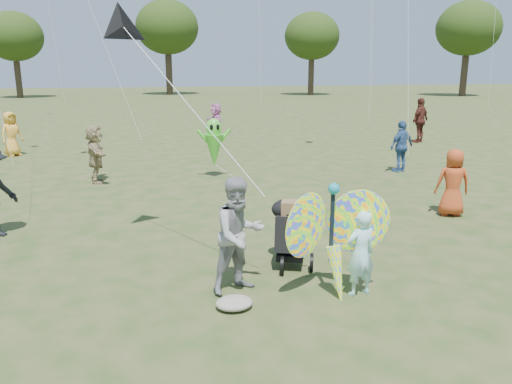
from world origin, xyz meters
TOP-DOWN VIEW (x-y plane):
  - ground at (0.00, 0.00)m, footprint 160.00×160.00m
  - child_girl at (0.84, -0.43)m, footprint 0.49×0.36m
  - adult_man at (-0.78, 0.12)m, footprint 0.99×0.88m
  - grey_bag at (-0.96, -0.43)m, footprint 0.50×0.41m
  - crowd_a at (4.47, 2.76)m, footprint 0.82×0.65m
  - crowd_c at (5.79, 7.30)m, footprint 1.00×0.68m
  - crowd_d at (-3.26, 7.95)m, footprint 0.64×1.54m
  - crowd_g at (-6.54, 13.16)m, footprint 0.92×0.92m
  - crowd_h at (9.74, 12.78)m, footprint 1.20×0.97m
  - crowd_j at (1.23, 14.90)m, footprint 0.67×1.60m
  - jogging_stroller at (0.23, 0.91)m, footprint 0.74×1.14m
  - butterfly_kite at (0.47, -0.35)m, footprint 1.74×0.75m
  - delta_kite_rig at (-2.21, 2.31)m, footprint 2.31×2.44m
  - alien_kite at (0.05, 7.79)m, footprint 1.12×0.69m
  - tree_line at (3.67, 44.99)m, footprint 91.78×33.60m

SIDE VIEW (x-z plane):
  - ground at x=0.00m, z-range 0.00..0.00m
  - grey_bag at x=-0.96m, z-range 0.00..0.16m
  - jogging_stroller at x=0.23m, z-range 0.07..1.16m
  - child_girl at x=0.84m, z-range 0.00..1.24m
  - crowd_a at x=4.47m, z-range 0.00..1.47m
  - crowd_c at x=5.79m, z-range 0.00..1.58m
  - crowd_g at x=-6.54m, z-range 0.00..1.61m
  - crowd_d at x=-3.26m, z-range 0.00..1.61m
  - butterfly_kite at x=0.47m, z-range -0.08..1.75m
  - crowd_j at x=1.23m, z-range 0.00..1.68m
  - adult_man at x=-0.78m, z-range 0.00..1.68m
  - crowd_h at x=9.74m, z-range 0.00..1.90m
  - alien_kite at x=0.05m, z-range 0.10..1.84m
  - delta_kite_rig at x=-2.21m, z-range 2.34..5.19m
  - tree_line at x=3.67m, z-range 1.47..12.25m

